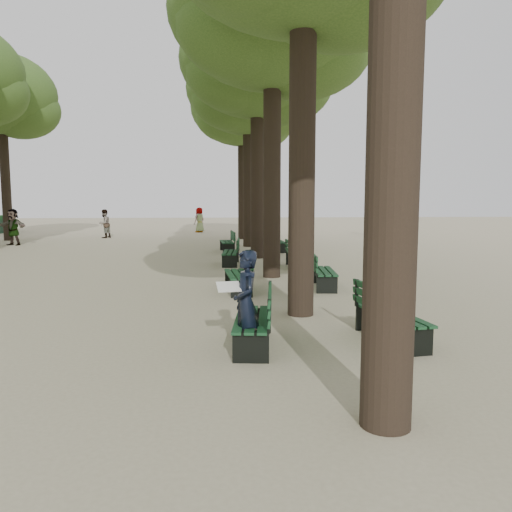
{
  "coord_description": "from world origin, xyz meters",
  "views": [
    {
      "loc": [
        -0.23,
        -6.75,
        2.3
      ],
      "look_at": [
        0.6,
        3.0,
        1.2
      ],
      "focal_mm": 35.0,
      "sensor_mm": 36.0,
      "label": 1
    }
  ],
  "objects": [
    {
      "name": "ground",
      "position": [
        0.0,
        0.0,
        0.0
      ],
      "size": [
        120.0,
        120.0,
        0.0
      ],
      "primitive_type": "plane",
      "color": "tan",
      "rests_on": "ground"
    },
    {
      "name": "tree_central_2",
      "position": [
        1.5,
        8.0,
        7.65
      ],
      "size": [
        6.0,
        6.0,
        9.95
      ],
      "color": "#33261C",
      "rests_on": "ground"
    },
    {
      "name": "tree_central_3",
      "position": [
        1.5,
        13.0,
        7.65
      ],
      "size": [
        6.0,
        6.0,
        9.95
      ],
      "color": "#33261C",
      "rests_on": "ground"
    },
    {
      "name": "tree_central_4",
      "position": [
        1.5,
        18.0,
        7.65
      ],
      "size": [
        6.0,
        6.0,
        9.95
      ],
      "color": "#33261C",
      "rests_on": "ground"
    },
    {
      "name": "tree_central_5",
      "position": [
        1.5,
        23.0,
        7.65
      ],
      "size": [
        6.0,
        6.0,
        9.95
      ],
      "color": "#33261C",
      "rests_on": "ground"
    },
    {
      "name": "tree_far_5",
      "position": [
        -12.0,
        23.0,
        8.14
      ],
      "size": [
        6.0,
        6.0,
        10.45
      ],
      "color": "#33261C",
      "rests_on": "ground"
    },
    {
      "name": "bench_left_0",
      "position": [
        0.37,
        0.86,
        0.27
      ],
      "size": [
        0.78,
        1.86,
        0.92
      ],
      "color": "black",
      "rests_on": "ground"
    },
    {
      "name": "bench_left_1",
      "position": [
        0.37,
        5.63,
        0.27
      ],
      "size": [
        0.68,
        1.83,
        0.92
      ],
      "color": "black",
      "rests_on": "ground"
    },
    {
      "name": "bench_left_2",
      "position": [
        0.37,
        10.92,
        0.27
      ],
      "size": [
        0.73,
        1.84,
        0.92
      ],
      "color": "black",
      "rests_on": "ground"
    },
    {
      "name": "bench_left_3",
      "position": [
        0.37,
        15.46,
        0.27
      ],
      "size": [
        0.68,
        1.83,
        0.92
      ],
      "color": "black",
      "rests_on": "ground"
    },
    {
      "name": "bench_right_0",
      "position": [
        2.63,
        0.96,
        0.27
      ],
      "size": [
        0.81,
        1.86,
        0.92
      ],
      "color": "black",
      "rests_on": "ground"
    },
    {
      "name": "bench_right_1",
      "position": [
        2.63,
        5.99,
        0.27
      ],
      "size": [
        0.75,
        1.85,
        0.92
      ],
      "color": "black",
      "rests_on": "ground"
    },
    {
      "name": "bench_right_2",
      "position": [
        2.63,
        10.03,
        0.27
      ],
      "size": [
        0.62,
        1.82,
        0.92
      ],
      "color": "black",
      "rests_on": "ground"
    },
    {
      "name": "bench_right_3",
      "position": [
        2.63,
        15.45,
        0.27
      ],
      "size": [
        0.6,
        1.81,
        0.92
      ],
      "color": "black",
      "rests_on": "ground"
    },
    {
      "name": "man_with_map",
      "position": [
        0.23,
        0.39,
        0.79
      ],
      "size": [
        0.64,
        0.68,
        1.58
      ],
      "color": "black",
      "rests_on": "ground"
    },
    {
      "name": "pedestrian_e",
      "position": [
        -10.45,
        19.7,
        0.94
      ],
      "size": [
        1.75,
        0.97,
        1.87
      ],
      "primitive_type": "imported",
      "rotation": [
        0.0,
        0.0,
        5.92
      ],
      "color": "#262628",
      "rests_on": "ground"
    },
    {
      "name": "pedestrian_a",
      "position": [
        -6.87,
        24.37,
        0.87
      ],
      "size": [
        0.7,
        0.91,
        1.74
      ],
      "primitive_type": "imported",
      "rotation": [
        0.0,
        0.0,
        4.24
      ],
      "color": "#262628",
      "rests_on": "ground"
    },
    {
      "name": "pedestrian_d",
      "position": [
        -1.23,
        29.36,
        0.89
      ],
      "size": [
        0.87,
        0.86,
        1.78
      ],
      "primitive_type": "imported",
      "rotation": [
        0.0,
        0.0,
        3.92
      ],
      "color": "#262628",
      "rests_on": "ground"
    },
    {
      "name": "pedestrian_c",
      "position": [
        10.0,
        25.29,
        0.85
      ],
      "size": [
        0.75,
        1.04,
        1.7
      ],
      "primitive_type": "imported",
      "rotation": [
        0.0,
        0.0,
        2.04
      ],
      "color": "#262628",
      "rests_on": "ground"
    }
  ]
}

